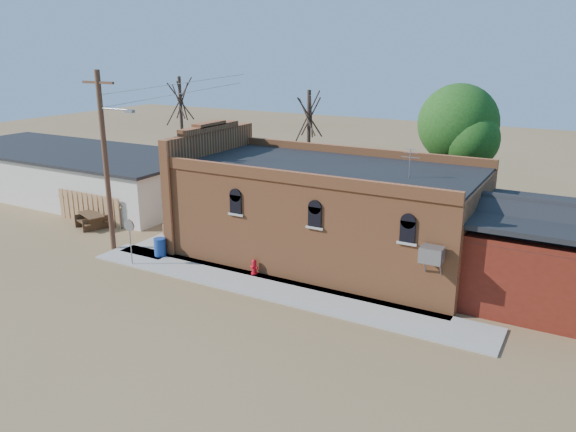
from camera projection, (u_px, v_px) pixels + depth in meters
The scene contains 15 objects.
ground at pixel (231, 289), 24.16m from camera, with size 120.00×120.00×0.00m, color brown.
sidewalk_south at pixel (272, 288), 24.20m from camera, with size 19.00×2.20×0.08m, color #9E9991.
sidewalk_west at pixel (201, 229), 32.11m from camera, with size 2.60×10.00×0.08m, color #9E9991.
brick_bar at pixel (322, 211), 27.30m from camera, with size 16.40×7.97×6.30m.
red_shed at pixel (541, 247), 22.70m from camera, with size 5.40×6.40×4.30m.
storage_building at pixel (73, 172), 39.28m from camera, with size 20.40×8.40×3.17m.
wood_fence at pixel (89, 208), 33.07m from camera, with size 5.20×0.10×1.80m, color tan, non-canonical shape.
utility_pole at pixel (106, 158), 27.60m from camera, with size 3.12×0.26×9.00m.
tree_bare_near at pixel (309, 115), 34.69m from camera, with size 2.80×2.80×7.65m.
tree_bare_far at pixel (180, 100), 40.56m from camera, with size 2.80×2.80×8.16m.
tree_leafy at pixel (458, 124), 30.89m from camera, with size 4.40×4.40×8.15m.
fire_hydrant at pixel (254, 267), 25.52m from camera, with size 0.40×0.38×0.70m.
stop_sign at pixel (130, 230), 26.33m from camera, with size 0.60×0.08×2.22m.
trash_barrel at pixel (160, 247), 27.74m from camera, with size 0.58×0.58×0.89m, color navy.
picnic_table at pixel (92, 219), 32.29m from camera, with size 2.36×2.08×0.82m.
Camera 1 is at (13.02, -18.16, 10.03)m, focal length 35.00 mm.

